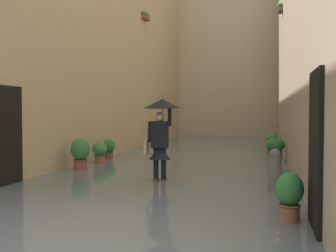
{
  "coord_description": "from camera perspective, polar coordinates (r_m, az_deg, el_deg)",
  "views": [
    {
      "loc": [
        -2.37,
        3.77,
        1.64
      ],
      "look_at": [
        -0.01,
        -5.74,
        1.28
      ],
      "focal_mm": 41.99,
      "sensor_mm": 36.0,
      "label": 1
    }
  ],
  "objects": [
    {
      "name": "ground_plane",
      "position": [
        14.61,
        4.52,
        -4.35
      ],
      "size": [
        60.0,
        60.0,
        0.0
      ],
      "primitive_type": "plane",
      "color": "slate"
    },
    {
      "name": "flood_water",
      "position": [
        14.61,
        4.52,
        -4.23
      ],
      "size": [
        6.91,
        27.11,
        0.06
      ],
      "primitive_type": "cube",
      "color": "slate",
      "rests_on": "ground_plane"
    },
    {
      "name": "building_facade_right",
      "position": [
        16.03,
        -9.97,
        14.44
      ],
      "size": [
        2.04,
        25.11,
        10.15
      ],
      "color": "tan",
      "rests_on": "ground_plane"
    },
    {
      "name": "building_facade_far",
      "position": [
        26.38,
        8.74,
        13.22
      ],
      "size": [
        9.71,
        1.8,
        13.46
      ],
      "primitive_type": "cube",
      "color": "beige",
      "rests_on": "ground_plane"
    },
    {
      "name": "person_wading",
      "position": [
        8.97,
        -1.07,
        0.12
      ],
      "size": [
        0.87,
        0.87,
        2.0
      ],
      "color": "#4C4233",
      "rests_on": "ground_plane"
    },
    {
      "name": "potted_plant_mid_left",
      "position": [
        6.01,
        17.23,
        -9.64
      ],
      "size": [
        0.4,
        0.4,
        0.77
      ],
      "color": "#9E563D",
      "rests_on": "ground_plane"
    },
    {
      "name": "potted_plant_near_right",
      "position": [
        11.06,
        -12.61,
        -3.77
      ],
      "size": [
        0.52,
        0.52,
        0.92
      ],
      "color": "brown",
      "rests_on": "ground_plane"
    },
    {
      "name": "potted_plant_mid_right",
      "position": [
        13.35,
        -8.59,
        -3.25
      ],
      "size": [
        0.42,
        0.42,
        0.7
      ],
      "color": "brown",
      "rests_on": "ground_plane"
    },
    {
      "name": "potted_plant_near_left",
      "position": [
        13.26,
        15.33,
        -3.1
      ],
      "size": [
        0.6,
        0.6,
        0.79
      ],
      "color": "brown",
      "rests_on": "ground_plane"
    },
    {
      "name": "potted_plant_far_right",
      "position": [
        12.26,
        -9.89,
        -3.66
      ],
      "size": [
        0.45,
        0.45,
        0.72
      ],
      "color": "#9E563D",
      "rests_on": "ground_plane"
    },
    {
      "name": "potted_plant_far_left",
      "position": [
        17.26,
        14.79,
        -2.15
      ],
      "size": [
        0.49,
        0.49,
        0.72
      ],
      "color": "brown",
      "rests_on": "ground_plane"
    },
    {
      "name": "mooring_bollard",
      "position": [
        8.2,
        15.25,
        -6.34
      ],
      "size": [
        0.25,
        0.25,
        0.9
      ],
      "color": "slate",
      "rests_on": "ground_plane"
    }
  ]
}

